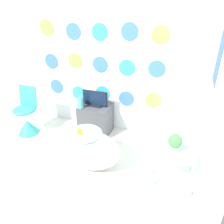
{
  "coord_description": "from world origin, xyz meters",
  "views": [
    {
      "loc": [
        1.34,
        -1.54,
        2.12
      ],
      "look_at": [
        0.5,
        0.8,
        0.8
      ],
      "focal_mm": 35.0,
      "sensor_mm": 36.0,
      "label": 1
    }
  ],
  "objects_px": {
    "potted_plant_left": "(175,142)",
    "chair": "(27,119)",
    "bathtub": "(86,149)",
    "vase": "(80,103)",
    "tv": "(95,99)"
  },
  "relations": [
    {
      "from": "chair",
      "to": "potted_plant_left",
      "type": "bearing_deg",
      "value": -9.83
    },
    {
      "from": "bathtub",
      "to": "potted_plant_left",
      "type": "distance_m",
      "value": 1.2
    },
    {
      "from": "bathtub",
      "to": "vase",
      "type": "relative_size",
      "value": 4.79
    },
    {
      "from": "bathtub",
      "to": "vase",
      "type": "distance_m",
      "value": 0.86
    },
    {
      "from": "potted_plant_left",
      "to": "chair",
      "type": "bearing_deg",
      "value": 170.17
    },
    {
      "from": "vase",
      "to": "potted_plant_left",
      "type": "xyz_separation_m",
      "value": [
        1.54,
        -0.7,
        0.07
      ]
    },
    {
      "from": "bathtub",
      "to": "vase",
      "type": "xyz_separation_m",
      "value": [
        -0.41,
        0.68,
        0.32
      ]
    },
    {
      "from": "bathtub",
      "to": "tv",
      "type": "distance_m",
      "value": 0.92
    },
    {
      "from": "bathtub",
      "to": "vase",
      "type": "height_order",
      "value": "vase"
    },
    {
      "from": "chair",
      "to": "vase",
      "type": "relative_size",
      "value": 3.99
    },
    {
      "from": "bathtub",
      "to": "vase",
      "type": "bearing_deg",
      "value": 120.76
    },
    {
      "from": "bathtub",
      "to": "potted_plant_left",
      "type": "relative_size",
      "value": 4.25
    },
    {
      "from": "tv",
      "to": "vase",
      "type": "distance_m",
      "value": 0.24
    },
    {
      "from": "vase",
      "to": "chair",
      "type": "bearing_deg",
      "value": -162.99
    },
    {
      "from": "chair",
      "to": "potted_plant_left",
      "type": "relative_size",
      "value": 3.55
    }
  ]
}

